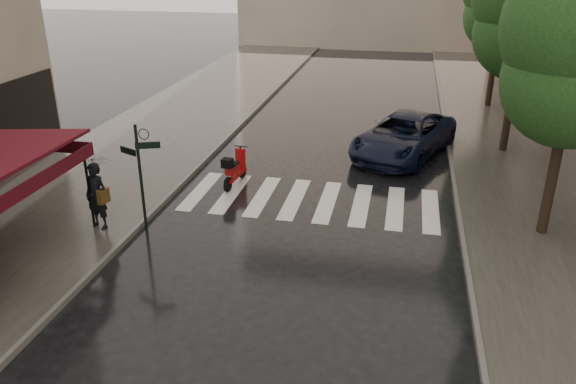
% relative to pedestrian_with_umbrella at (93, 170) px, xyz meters
% --- Properties ---
extents(ground, '(120.00, 120.00, 0.00)m').
position_rel_pedestrian_with_umbrella_xyz_m(ground, '(2.43, -2.72, -1.83)').
color(ground, black).
rests_on(ground, ground).
extents(sidewalk_near, '(6.00, 60.00, 0.12)m').
position_rel_pedestrian_with_umbrella_xyz_m(sidewalk_near, '(-2.07, 9.28, -1.77)').
color(sidewalk_near, '#38332D').
rests_on(sidewalk_near, ground).
extents(sidewalk_far, '(5.50, 60.00, 0.12)m').
position_rel_pedestrian_with_umbrella_xyz_m(sidewalk_far, '(12.68, 9.28, -1.77)').
color(sidewalk_far, '#38332D').
rests_on(sidewalk_far, ground).
extents(curb_near, '(0.12, 60.00, 0.16)m').
position_rel_pedestrian_with_umbrella_xyz_m(curb_near, '(0.98, 9.28, -1.75)').
color(curb_near, '#595651').
rests_on(curb_near, ground).
extents(curb_far, '(0.12, 60.00, 0.16)m').
position_rel_pedestrian_with_umbrella_xyz_m(curb_far, '(9.88, 9.28, -1.75)').
color(curb_far, '#595651').
rests_on(curb_far, ground).
extents(crosswalk, '(7.85, 3.20, 0.01)m').
position_rel_pedestrian_with_umbrella_xyz_m(crosswalk, '(5.41, 3.28, -1.82)').
color(crosswalk, silver).
rests_on(crosswalk, ground).
extents(signpost, '(1.17, 0.29, 3.10)m').
position_rel_pedestrian_with_umbrella_xyz_m(signpost, '(1.24, 0.28, 0.00)').
color(signpost, black).
rests_on(signpost, ground).
extents(tree_mid, '(3.80, 3.80, 8.34)m').
position_rel_pedestrian_with_umbrella_xyz_m(tree_mid, '(11.93, 9.28, 3.76)').
color(tree_mid, black).
rests_on(tree_mid, sidewalk_far).
extents(pedestrian_with_umbrella, '(1.36, 1.38, 2.58)m').
position_rel_pedestrian_with_umbrella_xyz_m(pedestrian_with_umbrella, '(0.00, 0.00, 0.00)').
color(pedestrian_with_umbrella, black).
rests_on(pedestrian_with_umbrella, sidewalk_near).
extents(scooter, '(0.53, 1.78, 1.17)m').
position_rel_pedestrian_with_umbrella_xyz_m(scooter, '(2.69, 4.00, -1.29)').
color(scooter, black).
rests_on(scooter, ground).
extents(parked_car, '(4.39, 6.13, 1.55)m').
position_rel_pedestrian_with_umbrella_xyz_m(parked_car, '(8.13, 8.21, -1.05)').
color(parked_car, black).
rests_on(parked_car, ground).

